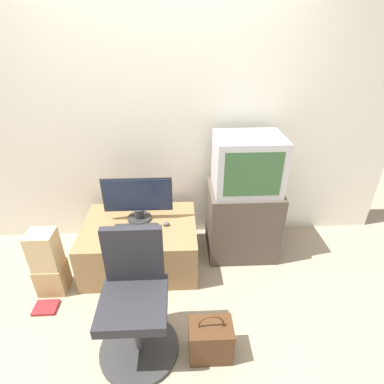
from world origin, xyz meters
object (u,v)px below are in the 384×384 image
crt_tv (247,164)px  cardboard_box_lower (53,277)px  handbag (211,340)px  main_monitor (138,199)px  book (46,308)px  office_chair (136,306)px  mouse (166,224)px  keyboard (136,228)px

crt_tv → cardboard_box_lower: size_ratio=2.18×
handbag → main_monitor: bearing=118.2°
handbag → book: 1.34m
office_chair → handbag: (0.48, -0.10, -0.24)m
mouse → crt_tv: size_ratio=0.11×
main_monitor → mouse: bearing=-26.4°
main_monitor → mouse: main_monitor is taller
crt_tv → handbag: (-0.40, -1.08, -0.79)m
handbag → crt_tv: bearing=69.5°
main_monitor → office_chair: office_chair is taller
crt_tv → keyboard: bearing=-168.4°
crt_tv → main_monitor: bearing=-176.8°
book → keyboard: bearing=33.0°
office_chair → main_monitor: bearing=94.0°
crt_tv → cardboard_box_lower: 1.90m
crt_tv → book: 2.01m
main_monitor → cardboard_box_lower: main_monitor is taller
main_monitor → book: (-0.71, -0.60, -0.63)m
cardboard_box_lower → mouse: bearing=15.8°
handbag → book: (-1.26, 0.43, -0.13)m
cardboard_box_lower → book: size_ratio=1.45×
keyboard → cardboard_box_lower: bearing=-160.7°
mouse → cardboard_box_lower: 1.04m
mouse → office_chair: (-0.18, -0.81, -0.07)m
keyboard → book: 0.93m
office_chair → cardboard_box_lower: 0.98m
keyboard → crt_tv: crt_tv is taller
main_monitor → handbag: bearing=-61.8°
office_chair → handbag: bearing=-11.1°
book → office_chair: bearing=-23.2°
crt_tv → office_chair: crt_tv is taller
mouse → office_chair: size_ratio=0.07×
keyboard → cardboard_box_lower: 0.80m
main_monitor → crt_tv: 1.00m
office_chair → cardboard_box_lower: (-0.77, 0.54, -0.25)m
mouse → book: size_ratio=0.34×
mouse → main_monitor: bearing=153.6°
cardboard_box_lower → handbag: size_ratio=0.69×
mouse → keyboard: bearing=-174.2°
crt_tv → book: size_ratio=3.17×
cardboard_box_lower → handbag: bearing=-26.9°
keyboard → crt_tv: bearing=11.6°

